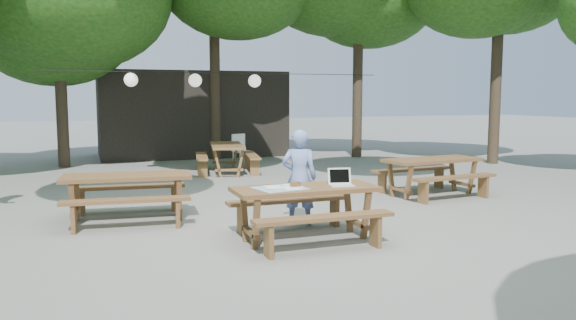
# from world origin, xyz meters

# --- Properties ---
(ground) EXTENTS (80.00, 80.00, 0.00)m
(ground) POSITION_xyz_m (0.00, 0.00, 0.00)
(ground) COLOR slate
(ground) RESTS_ON ground
(pavilion) EXTENTS (6.00, 3.00, 2.80)m
(pavilion) POSITION_xyz_m (0.50, 10.50, 1.40)
(pavilion) COLOR black
(pavilion) RESTS_ON ground
(main_picnic_table) EXTENTS (2.00, 1.58, 0.75)m
(main_picnic_table) POSITION_xyz_m (-0.11, -1.40, 0.39)
(main_picnic_table) COLOR brown
(main_picnic_table) RESTS_ON ground
(picnic_table_nw) EXTENTS (2.07, 1.76, 0.75)m
(picnic_table_nw) POSITION_xyz_m (-2.34, 0.70, 0.39)
(picnic_table_nw) COLOR brown
(picnic_table_nw) RESTS_ON ground
(picnic_table_ne) EXTENTS (2.07, 1.77, 0.75)m
(picnic_table_ne) POSITION_xyz_m (3.62, 1.01, 0.39)
(picnic_table_ne) COLOR brown
(picnic_table_ne) RESTS_ON ground
(picnic_table_far_e) EXTENTS (1.89, 2.15, 0.75)m
(picnic_table_far_e) POSITION_xyz_m (0.53, 5.68, 0.39)
(picnic_table_far_e) COLOR brown
(picnic_table_far_e) RESTS_ON ground
(woman) EXTENTS (0.64, 0.55, 1.49)m
(woman) POSITION_xyz_m (0.16, -0.49, 0.74)
(woman) COLOR #7792DA
(woman) RESTS_ON ground
(plastic_chair) EXTENTS (0.55, 0.55, 0.90)m
(plastic_chair) POSITION_xyz_m (1.34, 7.16, 0.26)
(plastic_chair) COLOR white
(plastic_chair) RESTS_ON ground
(laptop) EXTENTS (0.37, 0.32, 0.24)m
(laptop) POSITION_xyz_m (0.41, -1.44, 0.81)
(laptop) COLOR white
(laptop) RESTS_ON main_picnic_table
(tabletop_clutter) EXTENTS (0.75, 0.67, 0.08)m
(tabletop_clutter) POSITION_xyz_m (-0.43, -1.40, 0.76)
(tabletop_clutter) COLOR teal
(tabletop_clutter) RESTS_ON main_picnic_table
(paper_lanterns) EXTENTS (9.00, 0.34, 0.38)m
(paper_lanterns) POSITION_xyz_m (-0.19, 6.00, 2.40)
(paper_lanterns) COLOR black
(paper_lanterns) RESTS_ON ground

